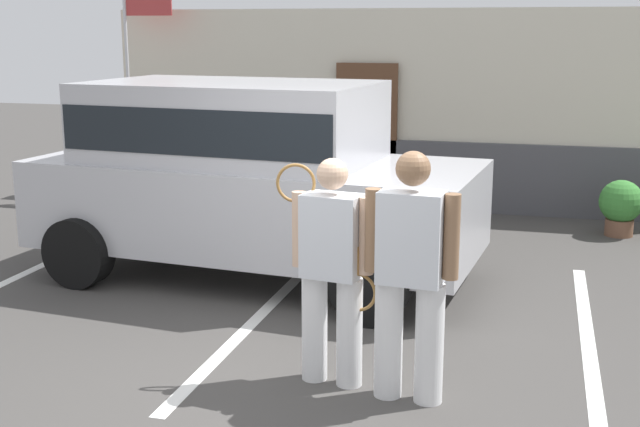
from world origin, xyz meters
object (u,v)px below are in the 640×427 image
Objects in this scene: tennis_player_woman at (410,274)px; flag_pole at (138,51)px; potted_plant_by_porch at (621,205)px; tennis_player_man at (332,268)px; parked_suv at (246,170)px.

tennis_player_woman is 0.55× the size of flag_pole.
potted_plant_by_porch is at bearing -104.26° from tennis_player_woman.
tennis_player_man is 5.81m from potted_plant_by_porch.
flag_pole is at bearing 175.23° from potted_plant_by_porch.
tennis_player_woman is at bearing -108.90° from potted_plant_by_porch.
flag_pole is at bearing 136.15° from parked_suv.
potted_plant_by_porch is 7.22m from flag_pole.
tennis_player_man is at bearing -114.90° from potted_plant_by_porch.
tennis_player_man is 0.61m from tennis_player_woman.
parked_suv is 6.63× the size of potted_plant_by_porch.
flag_pole is (-5.10, 5.97, 1.33)m from tennis_player_woman.
tennis_player_man is 0.52× the size of flag_pole.
tennis_player_man is 7.50m from flag_pole.
tennis_player_woman is (2.13, -2.52, -0.22)m from parked_suv.
potted_plant_by_porch is (1.85, 5.39, -0.52)m from tennis_player_woman.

